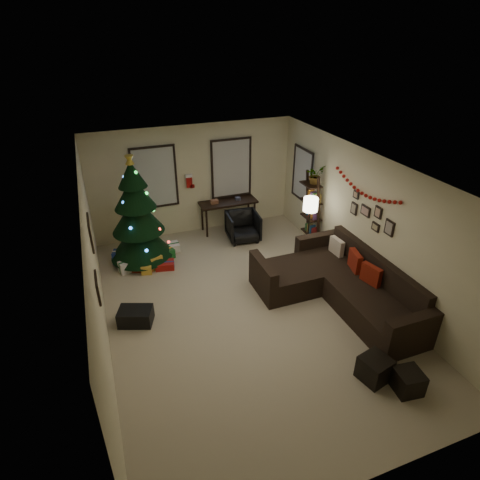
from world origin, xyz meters
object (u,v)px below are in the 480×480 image
Objects in this scene: christmas_tree at (137,219)px; desk_chair at (243,226)px; bookshelf at (312,212)px; desk at (228,205)px; sofa at (340,285)px.

christmas_tree reaches higher than desk_chair.
desk_chair is at bearing 147.86° from bookshelf.
christmas_tree is 1.74× the size of desk.
christmas_tree is 2.47m from desk.
desk reaches higher than desk_chair.
sofa is at bearing -39.79° from christmas_tree.
desk_chair is (2.48, 0.11, -0.69)m from christmas_tree.
desk is (2.33, 0.76, -0.35)m from christmas_tree.
desk is at bearing 106.10° from sofa.
desk_chair is at bearing 106.74° from sofa.
sofa is 2.18m from bookshelf.
desk is at bearing 108.67° from desk_chair.
christmas_tree is at bearing -171.99° from desk_chair.
desk_chair is (-0.87, 2.90, 0.05)m from sofa.
christmas_tree is 1.37× the size of bookshelf.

